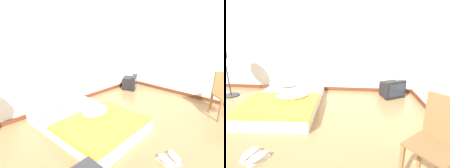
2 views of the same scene
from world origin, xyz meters
TOP-DOWN VIEW (x-y plane):
  - ground_plane at (0.00, 0.00)m, footprint 20.00×20.00m
  - wall_back at (-0.01, 2.52)m, footprint 7.44×0.08m
  - mattress_bed at (-0.32, 1.34)m, footprint 1.46×2.06m
  - crt_tv at (1.95, 2.15)m, footprint 0.60×0.56m
  - wooden_chair at (1.89, -0.31)m, footprint 0.58×0.58m
  - sneaker_pair at (-0.11, -0.18)m, footprint 0.34×0.34m

SIDE VIEW (x-z plane):
  - ground_plane at x=0.00m, z-range 0.00..0.00m
  - sneaker_pair at x=-0.11m, z-range 0.00..0.10m
  - mattress_bed at x=-0.32m, z-range -0.04..0.29m
  - crt_tv at x=1.95m, z-range -0.01..0.40m
  - wooden_chair at x=1.89m, z-range 0.08..1.00m
  - wall_back at x=-0.01m, z-range -0.01..2.59m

